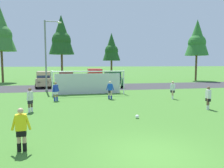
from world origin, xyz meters
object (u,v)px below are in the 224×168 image
Objects in this scene: player_defender_far at (30,100)px; player_winger_left at (173,90)px; parked_car_slot_left at (67,79)px; player_winger_right at (110,90)px; referee at (21,130)px; player_midfield_center at (56,91)px; parked_car_slot_far_left at (44,79)px; parked_car_slot_center at (113,79)px; player_striker_near at (208,98)px; street_lamp at (47,55)px; parked_car_slot_center_left at (95,78)px; soccer_goal at (88,82)px; soccer_ball at (137,117)px.

player_defender_far and player_winger_left have the same top height.
player_winger_left is at bearing -50.84° from parked_car_slot_left.
player_winger_right is (-5.67, 1.01, 0.00)m from player_winger_left.
referee and player_defender_far have the same top height.
player_winger_left is (10.51, -0.93, 0.00)m from player_midfield_center.
parked_car_slot_center is at bearing -6.26° from parked_car_slot_far_left.
referee is at bearing -154.72° from player_striker_near.
parked_car_slot_left is at bearing 65.64° from street_lamp.
referee is 1.00× the size of player_defender_far.
parked_car_slot_left is 5.83m from street_lamp.
referee is 17.92m from street_lamp.
player_winger_left is 0.35× the size of parked_car_slot_left.
parked_car_slot_center_left is at bearing -165.51° from parked_car_slot_center.
parked_car_slot_center_left reaches higher than player_midfield_center.
referee is at bearing -137.40° from player_winger_left.
soccer_goal is at bearing -72.35° from parked_car_slot_left.
player_striker_near and player_winger_left have the same top height.
parked_car_slot_center_left is at bearing 92.18° from soccer_ball.
soccer_ball is 0.05× the size of parked_car_slot_far_left.
soccer_goal reaches higher than player_winger_left.
parked_car_slot_center is (2.63, 0.68, -0.23)m from parked_car_slot_center_left.
player_striker_near is 1.00× the size of player_defender_far.
player_winger_left is (-0.35, 4.78, 0.00)m from player_striker_near.
player_winger_right is (6.24, 4.32, 0.00)m from player_defender_far.
soccer_ball is 0.13× the size of player_defender_far.
soccer_ball is 5.95m from player_striker_near.
parked_car_slot_left is (1.33, 22.11, 0.29)m from referee.
player_striker_near is 21.75m from parked_car_slot_far_left.
referee is 23.01m from parked_car_slot_center.
parked_car_slot_far_left is (-5.42, 8.04, -0.18)m from soccer_goal.
referee is 0.20× the size of street_lamp.
soccer_ball is 8.89m from player_midfield_center.
player_midfield_center is 11.04m from parked_car_slot_left.
soccer_goal is 8.06m from parked_car_slot_center.
soccer_goal is 15.15m from referee.
parked_car_slot_far_left is (-7.11, 11.54, 0.29)m from player_winger_right.
player_winger_left is 0.34× the size of parked_car_slot_center_left.
player_winger_left is 1.00× the size of player_winger_right.
player_midfield_center is at bearing 152.27° from player_striker_near.
player_midfield_center is 0.35× the size of parked_car_slot_left.
parked_car_slot_left reaches higher than player_winger_right.
street_lamp is (-11.77, 7.42, 3.35)m from player_winger_left.
parked_car_slot_far_left reaches higher than player_striker_near.
parked_car_slot_far_left is at bearing 168.72° from parked_car_slot_left.
referee is at bearing -115.74° from player_winger_right.
parked_car_slot_center_left is (-6.36, 15.62, 0.52)m from player_striker_near.
parked_car_slot_left is at bearing 121.08° from player_striker_near.
player_winger_right is (-0.31, 7.30, 0.71)m from soccer_ball.
player_midfield_center is 7.41m from street_lamp.
street_lamp reaches higher than player_winger_left.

